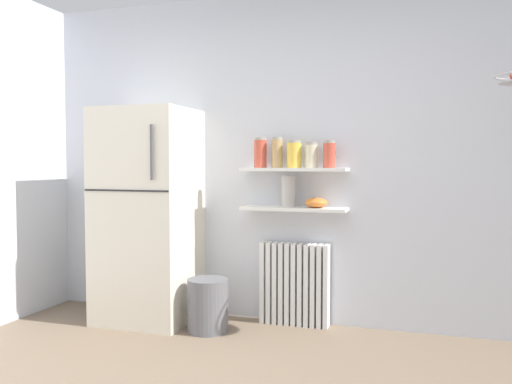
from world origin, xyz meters
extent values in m
cube|color=silver|center=(0.00, 2.05, 1.30)|extent=(7.04, 0.10, 2.60)
cube|color=silver|center=(-1.19, 1.68, 0.84)|extent=(0.72, 0.64, 1.69)
cube|color=#262628|center=(-1.19, 1.36, 1.06)|extent=(0.70, 0.01, 0.01)
cylinder|color=#4C4C51|center=(-0.96, 1.34, 1.34)|extent=(0.02, 0.02, 0.40)
cube|color=white|center=(-0.30, 1.92, 0.32)|extent=(0.04, 0.12, 0.64)
cube|color=white|center=(-0.24, 1.92, 0.32)|extent=(0.04, 0.12, 0.64)
cube|color=white|center=(-0.19, 1.92, 0.32)|extent=(0.04, 0.12, 0.64)
cube|color=white|center=(-0.14, 1.92, 0.32)|extent=(0.04, 0.12, 0.64)
cube|color=white|center=(-0.09, 1.92, 0.32)|extent=(0.04, 0.12, 0.64)
cube|color=white|center=(-0.04, 1.92, 0.32)|extent=(0.04, 0.12, 0.64)
cube|color=white|center=(0.01, 1.92, 0.32)|extent=(0.04, 0.12, 0.64)
cube|color=white|center=(0.06, 1.92, 0.32)|extent=(0.04, 0.12, 0.64)
cube|color=white|center=(0.11, 1.92, 0.32)|extent=(0.04, 0.12, 0.64)
cube|color=white|center=(0.16, 1.92, 0.32)|extent=(0.04, 0.12, 0.64)
cube|color=white|center=(0.21, 1.92, 0.32)|extent=(0.04, 0.12, 0.64)
cube|color=white|center=(-0.04, 1.89, 0.91)|extent=(0.82, 0.22, 0.02)
cube|color=white|center=(-0.04, 1.89, 1.21)|extent=(0.82, 0.22, 0.02)
cylinder|color=#C64C38|center=(-0.31, 1.89, 1.33)|extent=(0.10, 0.10, 0.21)
cylinder|color=gray|center=(-0.31, 1.89, 1.45)|extent=(0.09, 0.09, 0.02)
cylinder|color=tan|center=(-0.18, 1.89, 1.33)|extent=(0.09, 0.09, 0.22)
cylinder|color=gray|center=(-0.18, 1.89, 1.45)|extent=(0.08, 0.08, 0.02)
cylinder|color=yellow|center=(-0.04, 1.89, 1.32)|extent=(0.11, 0.11, 0.19)
cylinder|color=gray|center=(-0.04, 1.89, 1.42)|extent=(0.10, 0.10, 0.02)
cylinder|color=beige|center=(0.09, 1.89, 1.31)|extent=(0.09, 0.09, 0.17)
cylinder|color=gray|center=(0.09, 1.89, 1.41)|extent=(0.09, 0.09, 0.02)
cylinder|color=#C64C38|center=(0.23, 1.89, 1.32)|extent=(0.09, 0.09, 0.18)
cylinder|color=gray|center=(0.23, 1.89, 1.42)|extent=(0.08, 0.08, 0.02)
cylinder|color=#B2ADA8|center=(-0.09, 1.89, 1.04)|extent=(0.11, 0.11, 0.24)
ellipsoid|color=orange|center=(0.13, 1.89, 0.96)|extent=(0.17, 0.17, 0.08)
cylinder|color=slate|center=(-0.62, 1.56, 0.20)|extent=(0.31, 0.31, 0.40)
camera|label=1|loc=(0.93, -2.07, 1.25)|focal=37.34mm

